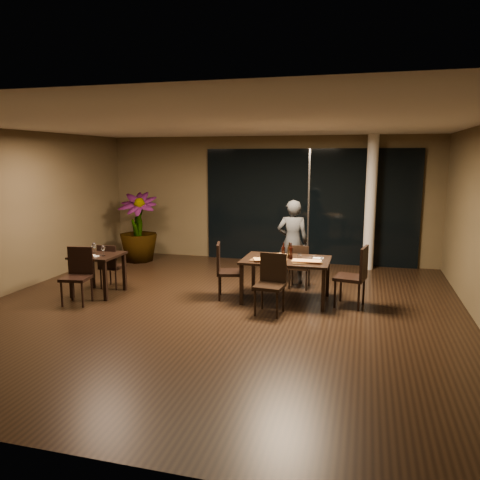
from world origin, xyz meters
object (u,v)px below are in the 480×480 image
main_table (286,263)px  bottle_c (289,250)px  bottle_a (283,250)px  chair_main_far (299,264)px  chair_main_near (271,280)px  chair_main_left (225,268)px  chair_side_near (78,272)px  chair_main_right (356,273)px  side_table (98,261)px  potted_plant (138,227)px  bottle_b (291,251)px  chair_side_far (110,264)px  diner (292,242)px

main_table → bottle_c: bearing=63.5°
bottle_a → bottle_c: bottle_c is taller
chair_main_far → bottle_a: bearing=77.8°
chair_main_near → bottle_c: bottle_c is taller
chair_main_left → chair_main_near: bearing=-135.2°
chair_side_near → chair_main_right: bearing=3.6°
side_table → potted_plant: (-0.60, 2.76, 0.21)m
chair_main_left → chair_main_right: chair_main_right is taller
chair_side_near → bottle_a: (3.38, 1.13, 0.34)m
bottle_b → main_table: bearing=-159.8°
chair_main_near → bottle_c: (0.17, 0.77, 0.35)m
chair_main_right → potted_plant: size_ratio=0.63×
potted_plant → bottle_a: 4.49m
side_table → chair_side_far: chair_side_far is taller
diner → bottle_a: (0.01, -1.15, 0.05)m
diner → bottle_b: 1.21m
chair_main_right → bottle_c: (-1.15, 0.13, 0.31)m
chair_main_near → diner: bearing=94.5°
chair_main_near → chair_main_left: 1.09m
chair_main_right → bottle_a: (-1.25, 0.14, 0.30)m
chair_main_right → diner: bearing=-124.4°
chair_main_near → bottle_a: bottle_a is taller
chair_side_far → bottle_b: (3.46, 0.13, 0.41)m
chair_main_right → bottle_a: size_ratio=3.91×
chair_side_near → potted_plant: potted_plant is taller
chair_main_far → chair_main_near: chair_main_near is taller
side_table → bottle_a: bottle_a is taller
side_table → chair_side_near: 0.55m
chair_main_near → chair_main_right: (1.31, 0.64, 0.05)m
side_table → chair_side_far: (0.01, 0.40, -0.14)m
chair_main_right → bottle_a: chair_main_right is taller
main_table → chair_main_far: 0.83m
chair_main_far → bottle_b: 0.88m
side_table → chair_side_far: bearing=88.0°
side_table → bottle_a: (3.33, 0.58, 0.26)m
main_table → potted_plant: (-4.00, 2.26, 0.16)m
chair_main_far → chair_main_left: (-1.18, -0.94, 0.07)m
chair_main_far → chair_side_near: chair_side_near is taller
chair_side_far → bottle_b: bottle_b is taller
potted_plant → bottle_c: (4.03, -2.18, 0.06)m
chair_side_near → bottle_b: (3.52, 1.07, 0.35)m
main_table → diner: 1.24m
chair_main_near → potted_plant: potted_plant is taller
chair_main_left → bottle_c: bearing=-93.9°
main_table → chair_side_near: bearing=-163.1°
side_table → chair_main_far: chair_main_far is taller
chair_side_near → potted_plant: size_ratio=0.58×
chair_main_right → bottle_c: 1.20m
bottle_a → chair_main_right: bearing=-6.3°
main_table → chair_main_near: bearing=-100.5°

